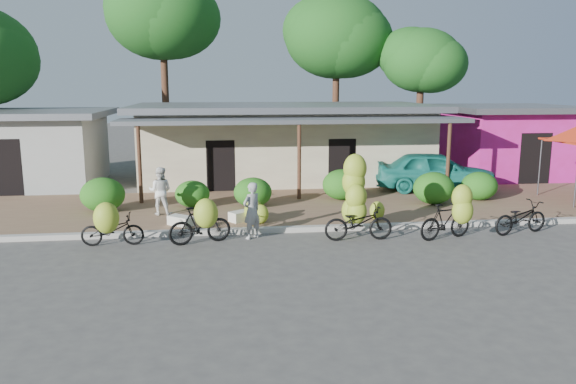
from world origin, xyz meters
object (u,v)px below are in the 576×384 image
at_px(vendor, 252,211).
at_px(bike_right, 451,216).
at_px(bike_center, 356,206).
at_px(teal_van, 435,171).
at_px(sack_near, 243,216).
at_px(bike_far_right, 521,218).
at_px(sack_far, 181,221).
at_px(bike_far_left, 111,227).
at_px(tree_near_right, 417,58).
at_px(tree_far_center, 158,13).
at_px(bike_left, 201,222).
at_px(bystander, 160,191).
at_px(tree_center_right, 333,35).

bearing_deg(vendor, bike_right, 131.95).
height_order(bike_center, teal_van, bike_center).
xyz_separation_m(sack_near, teal_van, (7.66, 3.93, 0.62)).
distance_m(bike_far_right, sack_far, 9.85).
relative_size(vendor, teal_van, 0.35).
xyz_separation_m(bike_far_left, sack_far, (1.69, 1.66, -0.30)).
relative_size(bike_far_left, teal_van, 0.36).
bearing_deg(tree_near_right, bike_far_left, -133.85).
distance_m(tree_far_center, bike_center, 17.71).
bearing_deg(bike_left, bystander, 6.42).
bearing_deg(tree_near_right, bike_left, -128.04).
bearing_deg(bike_far_left, tree_near_right, -43.18).
bearing_deg(tree_near_right, tree_center_right, 153.43).
bearing_deg(tree_far_center, bike_left, -81.31).
xyz_separation_m(bike_far_left, bike_left, (2.35, -0.09, 0.07)).
xyz_separation_m(bike_far_right, sack_near, (-7.84, 2.10, -0.20)).
height_order(bike_far_left, sack_near, bike_far_left).
height_order(bike_far_left, teal_van, teal_van).
relative_size(tree_near_right, sack_far, 9.45).
xyz_separation_m(bike_right, bike_far_right, (2.30, 0.46, -0.22)).
relative_size(tree_near_right, sack_near, 8.34).
height_order(tree_center_right, bike_center, tree_center_right).
height_order(bike_far_right, teal_van, teal_van).
relative_size(bike_left, bystander, 1.15).
xyz_separation_m(bike_far_left, sack_near, (3.55, 2.03, -0.29)).
relative_size(tree_near_right, bike_center, 3.04).
bearing_deg(bike_center, tree_far_center, 24.56).
distance_m(bike_far_left, sack_near, 4.10).
height_order(tree_center_right, bike_far_left, tree_center_right).
xyz_separation_m(bike_left, vendor, (1.37, 0.49, 0.17)).
bearing_deg(bike_right, tree_center_right, -16.94).
bearing_deg(tree_near_right, bike_right, -105.65).
xyz_separation_m(tree_near_right, vendor, (-9.31, -13.17, -4.71)).
height_order(sack_near, bystander, bystander).
xyz_separation_m(tree_center_right, bike_far_left, (-9.03, -15.57, -6.25)).
xyz_separation_m(bike_left, sack_far, (-0.66, 1.75, -0.36)).
distance_m(tree_center_right, tree_near_right, 4.66).
height_order(tree_center_right, teal_van, tree_center_right).
bearing_deg(sack_far, bike_far_left, -135.55).
bearing_deg(sack_far, tree_near_right, 46.40).
bearing_deg(bike_center, bike_far_right, -91.18).
bearing_deg(bystander, bike_far_left, 82.38).
relative_size(tree_center_right, tree_near_right, 1.26).
bearing_deg(bike_far_right, tree_center_right, -6.44).
height_order(bike_left, sack_near, bike_left).
bearing_deg(tree_far_center, bystander, -85.46).
bearing_deg(bike_right, bike_far_left, 69.57).
distance_m(bike_left, bike_right, 6.75).
height_order(tree_far_center, sack_far, tree_far_center).
distance_m(bike_left, sack_near, 2.46).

